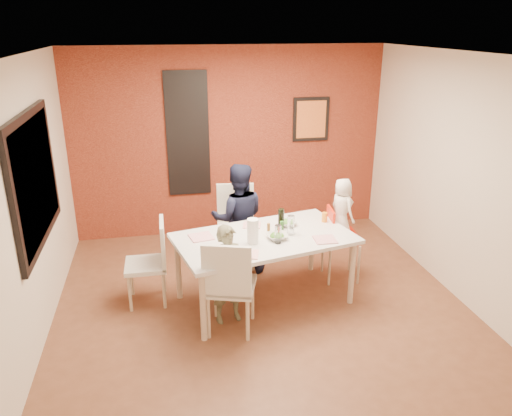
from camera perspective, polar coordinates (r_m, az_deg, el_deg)
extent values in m
plane|color=brown|center=(5.72, 0.60, -10.95)|extent=(4.50, 4.50, 0.00)
cube|color=white|center=(4.89, 0.72, 17.17)|extent=(4.50, 4.50, 0.02)
cube|color=beige|center=(7.28, -3.02, 7.50)|extent=(4.50, 0.02, 2.70)
cube|color=beige|center=(3.17, 9.20, -10.79)|extent=(4.50, 0.02, 2.70)
cube|color=beige|center=(5.20, -24.42, 0.27)|extent=(0.02, 4.50, 2.70)
cube|color=beige|center=(6.01, 22.19, 3.17)|extent=(0.02, 4.50, 2.70)
cube|color=maroon|center=(7.26, -3.00, 7.46)|extent=(4.50, 0.02, 2.70)
cube|color=black|center=(5.32, -23.99, 3.05)|extent=(0.05, 1.70, 1.30)
cube|color=black|center=(5.31, -23.83, 3.06)|extent=(0.02, 1.55, 1.15)
cube|color=silver|center=(7.16, -7.81, 8.34)|extent=(0.55, 0.03, 1.70)
cube|color=black|center=(7.15, -7.81, 8.33)|extent=(0.60, 0.03, 1.76)
cube|color=black|center=(7.45, 6.30, 10.05)|extent=(0.54, 0.03, 0.64)
cube|color=orange|center=(7.43, 6.33, 10.03)|extent=(0.44, 0.01, 0.54)
cube|color=silver|center=(5.45, 0.98, -3.49)|extent=(2.08, 1.45, 0.04)
cylinder|color=#CAB096|center=(4.99, -6.07, -11.18)|extent=(0.06, 0.06, 0.75)
cylinder|color=#CAB096|center=(5.73, -8.87, -6.85)|extent=(0.06, 0.06, 0.75)
cylinder|color=#CAB096|center=(5.67, 10.90, -7.31)|extent=(0.06, 0.06, 0.75)
cylinder|color=#CAB096|center=(6.34, 6.39, -3.96)|extent=(0.06, 0.06, 0.75)
cube|color=silver|center=(5.08, -2.91, -8.91)|extent=(0.60, 0.60, 0.05)
cube|color=silver|center=(4.76, -3.39, -7.33)|extent=(0.47, 0.19, 0.54)
cylinder|color=#C5AF93|center=(5.35, -0.42, -10.39)|extent=(0.04, 0.04, 0.47)
cylinder|color=#C5AF93|center=(5.02, -0.96, -12.67)|extent=(0.04, 0.04, 0.47)
cylinder|color=#C5AF93|center=(5.41, -4.61, -10.11)|extent=(0.04, 0.04, 0.47)
cylinder|color=#C5AF93|center=(5.08, -5.46, -12.34)|extent=(0.04, 0.04, 0.47)
cube|color=white|center=(6.40, -2.25, -2.44)|extent=(0.53, 0.53, 0.05)
cube|color=white|center=(6.51, -2.37, 0.51)|extent=(0.48, 0.10, 0.54)
cylinder|color=beige|center=(6.32, -3.92, -5.31)|extent=(0.04, 0.04, 0.47)
cylinder|color=beige|center=(6.68, -3.98, -3.85)|extent=(0.04, 0.04, 0.47)
cylinder|color=beige|center=(6.34, -0.36, -5.20)|extent=(0.04, 0.04, 0.47)
cylinder|color=beige|center=(6.69, -0.62, -3.75)|extent=(0.04, 0.04, 0.47)
cube|color=silver|center=(5.70, -12.49, -6.37)|extent=(0.45, 0.45, 0.05)
cube|color=silver|center=(5.58, -10.60, -3.91)|extent=(0.05, 0.45, 0.51)
cylinder|color=#BBA88B|center=(5.98, -14.04, -7.72)|extent=(0.04, 0.04, 0.44)
cylinder|color=#BBA88B|center=(5.96, -10.51, -7.52)|extent=(0.04, 0.04, 0.44)
cylinder|color=#BBA88B|center=(5.66, -14.21, -9.45)|extent=(0.04, 0.04, 0.44)
cylinder|color=#BBA88B|center=(5.64, -10.47, -9.24)|extent=(0.04, 0.04, 0.44)
cube|color=red|center=(6.13, 9.75, -3.53)|extent=(0.35, 0.35, 0.05)
cube|color=red|center=(6.01, 8.49, -1.77)|extent=(0.06, 0.32, 0.38)
cube|color=red|center=(6.10, 9.80, -2.77)|extent=(0.35, 0.35, 0.02)
cylinder|color=tan|center=(6.14, 11.65, -6.42)|extent=(0.03, 0.03, 0.49)
cylinder|color=tan|center=(6.05, 8.40, -6.65)|extent=(0.03, 0.03, 0.49)
cylinder|color=tan|center=(6.45, 10.73, -5.01)|extent=(0.03, 0.03, 0.49)
cylinder|color=tan|center=(6.36, 7.63, -5.20)|extent=(0.03, 0.03, 0.49)
imported|color=brown|center=(5.20, -3.19, -7.59)|extent=(0.44, 0.33, 1.08)
imported|color=black|center=(6.18, -2.04, -1.21)|extent=(0.73, 0.60, 1.40)
imported|color=silver|center=(5.98, 9.80, -0.09)|extent=(0.34, 0.42, 0.74)
cube|color=white|center=(5.02, -0.98, -5.31)|extent=(0.26, 0.26, 0.01)
cube|color=white|center=(5.72, -0.48, -1.96)|extent=(0.24, 0.24, 0.01)
cube|color=white|center=(5.40, 7.90, -3.59)|extent=(0.24, 0.24, 0.01)
cube|color=white|center=(5.44, -6.27, -3.31)|extent=(0.28, 0.28, 0.01)
imported|color=silver|center=(5.38, 2.42, -3.26)|extent=(0.24, 0.24, 0.06)
imported|color=silver|center=(5.74, 3.59, -1.72)|extent=(0.24, 0.24, 0.05)
cylinder|color=black|center=(5.55, 2.88, -1.37)|extent=(0.07, 0.07, 0.26)
cylinder|color=white|center=(5.24, 2.53, -3.02)|extent=(0.07, 0.07, 0.20)
cylinder|color=white|center=(5.46, 4.00, -1.96)|extent=(0.08, 0.08, 0.22)
cylinder|color=white|center=(5.23, -0.37, -2.68)|extent=(0.12, 0.12, 0.27)
cylinder|color=red|center=(5.39, 2.42, -2.66)|extent=(0.04, 0.04, 0.15)
cylinder|color=#2E7226|center=(5.49, 2.96, -2.25)|extent=(0.04, 0.04, 0.15)
cylinder|color=brown|center=(5.45, 1.44, -2.45)|extent=(0.04, 0.04, 0.14)
cylinder|color=orange|center=(5.87, 7.83, -1.05)|extent=(0.07, 0.07, 0.11)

